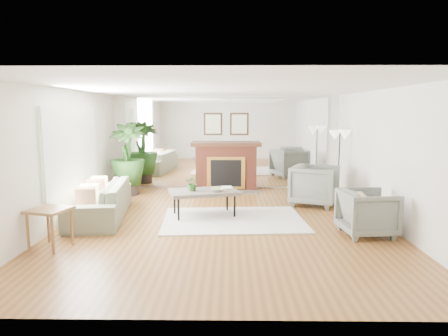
{
  "coord_description": "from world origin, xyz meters",
  "views": [
    {
      "loc": [
        0.09,
        -7.26,
        2.08
      ],
      "look_at": [
        -0.02,
        0.6,
        0.97
      ],
      "focal_mm": 32.0,
      "sensor_mm": 36.0,
      "label": 1
    }
  ],
  "objects_px": {
    "coffee_table": "(204,193)",
    "floor_lamp": "(340,140)",
    "armchair_front": "(368,213)",
    "fireplace": "(226,165)",
    "sofa": "(100,201)",
    "side_table": "(49,215)",
    "armchair_back": "(315,185)",
    "potted_ficus": "(127,157)"
  },
  "relations": [
    {
      "from": "coffee_table",
      "to": "floor_lamp",
      "type": "distance_m",
      "value": 3.67
    },
    {
      "from": "armchair_front",
      "to": "floor_lamp",
      "type": "xyz_separation_m",
      "value": [
        0.27,
        2.87,
        1.01
      ]
    },
    {
      "from": "fireplace",
      "to": "floor_lamp",
      "type": "relative_size",
      "value": 1.25
    },
    {
      "from": "coffee_table",
      "to": "sofa",
      "type": "relative_size",
      "value": 0.62
    },
    {
      "from": "fireplace",
      "to": "side_table",
      "type": "bearing_deg",
      "value": -119.62
    },
    {
      "from": "armchair_front",
      "to": "sofa",
      "type": "bearing_deg",
      "value": 72.74
    },
    {
      "from": "fireplace",
      "to": "coffee_table",
      "type": "bearing_deg",
      "value": -98.52
    },
    {
      "from": "armchair_back",
      "to": "potted_ficus",
      "type": "height_order",
      "value": "potted_ficus"
    },
    {
      "from": "potted_ficus",
      "to": "floor_lamp",
      "type": "distance_m",
      "value": 5.19
    },
    {
      "from": "sofa",
      "to": "armchair_front",
      "type": "xyz_separation_m",
      "value": [
        4.88,
        -1.03,
        0.04
      ]
    },
    {
      "from": "sofa",
      "to": "potted_ficus",
      "type": "relative_size",
      "value": 1.31
    },
    {
      "from": "armchair_front",
      "to": "potted_ficus",
      "type": "height_order",
      "value": "potted_ficus"
    },
    {
      "from": "side_table",
      "to": "armchair_front",
      "type": "bearing_deg",
      "value": 8.22
    },
    {
      "from": "sofa",
      "to": "armchair_front",
      "type": "height_order",
      "value": "armchair_front"
    },
    {
      "from": "fireplace",
      "to": "coffee_table",
      "type": "relative_size",
      "value": 1.38
    },
    {
      "from": "side_table",
      "to": "armchair_back",
      "type": "bearing_deg",
      "value": 32.23
    },
    {
      "from": "coffee_table",
      "to": "floor_lamp",
      "type": "height_order",
      "value": "floor_lamp"
    },
    {
      "from": "sofa",
      "to": "floor_lamp",
      "type": "distance_m",
      "value": 5.57
    },
    {
      "from": "fireplace",
      "to": "potted_ficus",
      "type": "distance_m",
      "value": 2.57
    },
    {
      "from": "coffee_table",
      "to": "potted_ficus",
      "type": "bearing_deg",
      "value": 134.53
    },
    {
      "from": "floor_lamp",
      "to": "potted_ficus",
      "type": "bearing_deg",
      "value": 175.97
    },
    {
      "from": "sofa",
      "to": "floor_lamp",
      "type": "xyz_separation_m",
      "value": [
        5.15,
        1.85,
        1.06
      ]
    },
    {
      "from": "side_table",
      "to": "potted_ficus",
      "type": "bearing_deg",
      "value": 87.25
    },
    {
      "from": "sofa",
      "to": "floor_lamp",
      "type": "bearing_deg",
      "value": 102.28
    },
    {
      "from": "armchair_back",
      "to": "floor_lamp",
      "type": "height_order",
      "value": "floor_lamp"
    },
    {
      "from": "armchair_front",
      "to": "potted_ficus",
      "type": "xyz_separation_m",
      "value": [
        -4.88,
        3.24,
        0.58
      ]
    },
    {
      "from": "fireplace",
      "to": "armchair_back",
      "type": "xyz_separation_m",
      "value": [
        2.0,
        -1.73,
        -0.21
      ]
    },
    {
      "from": "potted_ficus",
      "to": "side_table",
      "type": "bearing_deg",
      "value": -92.75
    },
    {
      "from": "armchair_front",
      "to": "floor_lamp",
      "type": "relative_size",
      "value": 0.52
    },
    {
      "from": "coffee_table",
      "to": "floor_lamp",
      "type": "bearing_deg",
      "value": 28.8
    },
    {
      "from": "fireplace",
      "to": "armchair_front",
      "type": "relative_size",
      "value": 2.4
    },
    {
      "from": "sofa",
      "to": "potted_ficus",
      "type": "height_order",
      "value": "potted_ficus"
    },
    {
      "from": "sofa",
      "to": "armchair_back",
      "type": "bearing_deg",
      "value": 97.25
    },
    {
      "from": "armchair_back",
      "to": "side_table",
      "type": "height_order",
      "value": "armchair_back"
    },
    {
      "from": "armchair_front",
      "to": "side_table",
      "type": "bearing_deg",
      "value": 92.84
    },
    {
      "from": "coffee_table",
      "to": "armchair_front",
      "type": "distance_m",
      "value": 3.07
    },
    {
      "from": "sofa",
      "to": "coffee_table",
      "type": "bearing_deg",
      "value": 86.38
    },
    {
      "from": "fireplace",
      "to": "potted_ficus",
      "type": "xyz_separation_m",
      "value": [
        -2.45,
        -0.68,
        0.31
      ]
    },
    {
      "from": "coffee_table",
      "to": "armchair_front",
      "type": "relative_size",
      "value": 1.74
    },
    {
      "from": "floor_lamp",
      "to": "sofa",
      "type": "bearing_deg",
      "value": -160.26
    },
    {
      "from": "sofa",
      "to": "potted_ficus",
      "type": "xyz_separation_m",
      "value": [
        -0.0,
        2.21,
        0.62
      ]
    },
    {
      "from": "side_table",
      "to": "floor_lamp",
      "type": "relative_size",
      "value": 0.41
    }
  ]
}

